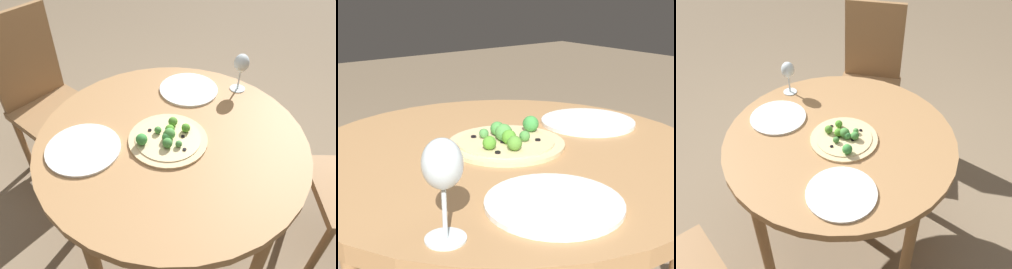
# 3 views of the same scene
# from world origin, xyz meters

# --- Properties ---
(dining_table) EXTENTS (1.02, 1.02, 0.73)m
(dining_table) POSITION_xyz_m (0.00, 0.00, 0.66)
(dining_table) COLOR #A87A4C
(dining_table) RESTS_ON ground_plane
(pizza) EXTENTS (0.30, 0.30, 0.06)m
(pizza) POSITION_xyz_m (0.02, -0.02, 0.74)
(pizza) COLOR #DBBC89
(pizza) RESTS_ON dining_table
(wine_glass) EXTENTS (0.07, 0.07, 0.17)m
(wine_glass) POSITION_xyz_m (-0.28, 0.34, 0.85)
(wine_glass) COLOR silver
(wine_glass) RESTS_ON dining_table
(plate_near) EXTENTS (0.27, 0.27, 0.01)m
(plate_near) POSITION_xyz_m (0.03, -0.33, 0.73)
(plate_near) COLOR white
(plate_near) RESTS_ON dining_table
(plate_far) EXTENTS (0.26, 0.26, 0.01)m
(plate_far) POSITION_xyz_m (-0.30, 0.12, 0.73)
(plate_far) COLOR white
(plate_far) RESTS_ON dining_table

